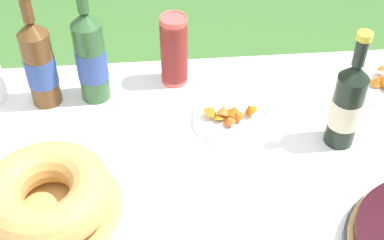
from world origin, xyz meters
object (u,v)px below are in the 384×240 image
Objects in this scene: bundt_cake at (47,195)px; snack_plate_near at (230,118)px; cider_bottle_green at (91,56)px; juice_bottle_red at (347,104)px; cider_bottle_amber at (39,63)px; cup_stack at (174,50)px.

snack_plate_near is (0.42, 0.24, -0.03)m from bundt_cake.
bundt_cake is at bearing -102.02° from cider_bottle_green.
snack_plate_near is (-0.25, 0.09, -0.10)m from juice_bottle_red.
juice_bottle_red is at bearing 12.96° from bundt_cake.
cider_bottle_green is at bearing 3.73° from cider_bottle_amber.
juice_bottle_red is at bearing -19.36° from snack_plate_near.
cider_bottle_amber is 0.50m from snack_plate_near.
cider_bottle_amber is at bearing -170.53° from cup_stack.
cup_stack is (0.29, 0.43, 0.05)m from bundt_cake.
bundt_cake is 0.52m from cup_stack.
snack_plate_near is at bearing 160.64° from juice_bottle_red.
snack_plate_near is (0.34, -0.13, -0.12)m from cider_bottle_green.
cup_stack reaches higher than snack_plate_near.
bundt_cake is 0.91× the size of cider_bottle_green.
cider_bottle_amber reaches higher than cup_stack.
cider_bottle_amber is 0.75m from juice_bottle_red.
cup_stack is 0.60× the size of cider_bottle_green.
cider_bottle_amber reaches higher than snack_plate_near.
cider_bottle_amber is (-0.05, 0.37, 0.07)m from bundt_cake.
cup_stack is 0.65× the size of juice_bottle_red.
juice_bottle_red reaches higher than snack_plate_near.
snack_plate_near is (0.13, -0.18, -0.09)m from cup_stack.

